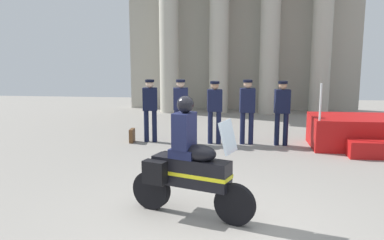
{
  "coord_description": "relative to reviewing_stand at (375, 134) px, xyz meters",
  "views": [
    {
      "loc": [
        0.26,
        -6.11,
        2.77
      ],
      "look_at": [
        -0.55,
        2.81,
        1.08
      ],
      "focal_mm": 41.3,
      "sensor_mm": 36.0,
      "label": 1
    }
  ],
  "objects": [
    {
      "name": "ground_plane",
      "position": [
        -3.86,
        -5.08,
        -0.38
      ],
      "size": [
        28.0,
        28.0,
        0.0
      ],
      "primitive_type": "plane",
      "color": "gray"
    },
    {
      "name": "colonnade_backdrop",
      "position": [
        -3.18,
        5.61,
        3.04
      ],
      "size": [
        8.78,
        1.56,
        6.63
      ],
      "color": "#A49F91",
      "rests_on": "ground_plane"
    },
    {
      "name": "reviewing_stand",
      "position": [
        0.0,
        0.0,
        0.0
      ],
      "size": [
        3.13,
        1.92,
        1.69
      ],
      "color": "#B71414",
      "rests_on": "ground_plane"
    },
    {
      "name": "officer_in_row_0",
      "position": [
        -5.75,
        0.22,
        0.61
      ],
      "size": [
        0.4,
        0.26,
        1.67
      ],
      "rotation": [
        0.0,
        0.0,
        3.26
      ],
      "color": "black",
      "rests_on": "ground_plane"
    },
    {
      "name": "officer_in_row_1",
      "position": [
        -4.93,
        0.16,
        0.62
      ],
      "size": [
        0.4,
        0.26,
        1.68
      ],
      "rotation": [
        0.0,
        0.0,
        3.26
      ],
      "color": "#191E42",
      "rests_on": "ground_plane"
    },
    {
      "name": "officer_in_row_2",
      "position": [
        -4.04,
        0.17,
        0.59
      ],
      "size": [
        0.4,
        0.26,
        1.65
      ],
      "rotation": [
        0.0,
        0.0,
        3.26
      ],
      "color": "#141938",
      "rests_on": "ground_plane"
    },
    {
      "name": "officer_in_row_3",
      "position": [
        -3.19,
        0.19,
        0.62
      ],
      "size": [
        0.4,
        0.26,
        1.69
      ],
      "rotation": [
        0.0,
        0.0,
        3.26
      ],
      "color": "#141938",
      "rests_on": "ground_plane"
    },
    {
      "name": "officer_in_row_4",
      "position": [
        -2.31,
        0.13,
        0.61
      ],
      "size": [
        0.4,
        0.26,
        1.67
      ],
      "rotation": [
        0.0,
        0.0,
        3.26
      ],
      "color": "black",
      "rests_on": "ground_plane"
    },
    {
      "name": "motorcycle_with_rider",
      "position": [
        -4.26,
        -4.66,
        0.42
      ],
      "size": [
        1.99,
        1.01,
        1.9
      ],
      "rotation": [
        0.0,
        0.0,
        -0.37
      ],
      "color": "black",
      "rests_on": "ground_plane"
    },
    {
      "name": "briefcase_on_ground",
      "position": [
        -6.23,
        0.12,
        -0.2
      ],
      "size": [
        0.1,
        0.32,
        0.36
      ],
      "primitive_type": "cube",
      "color": "brown",
      "rests_on": "ground_plane"
    }
  ]
}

